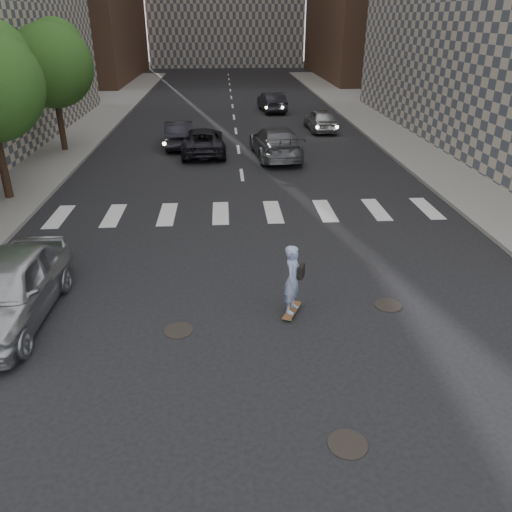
{
  "coord_description": "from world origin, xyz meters",
  "views": [
    {
      "loc": [
        -0.8,
        -8.77,
        6.71
      ],
      "look_at": [
        -0.08,
        2.46,
        1.3
      ],
      "focal_mm": 35.0,
      "sensor_mm": 36.0,
      "label": 1
    }
  ],
  "objects_px": {
    "traffic_car_b": "(276,142)",
    "tree_c": "(52,61)",
    "silver_sedan": "(8,289)",
    "traffic_car_c": "(203,141)",
    "traffic_car_a": "(179,133)",
    "traffic_car_d": "(321,120)",
    "traffic_car_e": "(272,102)",
    "skateboarder": "(293,279)"
  },
  "relations": [
    {
      "from": "traffic_car_b",
      "to": "traffic_car_d",
      "type": "xyz_separation_m",
      "value": [
        3.6,
        6.61,
        -0.09
      ]
    },
    {
      "from": "traffic_car_b",
      "to": "traffic_car_a",
      "type": "bearing_deg",
      "value": -32.95
    },
    {
      "from": "skateboarder",
      "to": "traffic_car_d",
      "type": "height_order",
      "value": "skateboarder"
    },
    {
      "from": "silver_sedan",
      "to": "skateboarder",
      "type": "bearing_deg",
      "value": -0.18
    },
    {
      "from": "skateboarder",
      "to": "traffic_car_c",
      "type": "distance_m",
      "value": 16.64
    },
    {
      "from": "silver_sedan",
      "to": "traffic_car_c",
      "type": "relative_size",
      "value": 0.99
    },
    {
      "from": "silver_sedan",
      "to": "traffic_car_b",
      "type": "distance_m",
      "value": 17.14
    },
    {
      "from": "traffic_car_b",
      "to": "tree_c",
      "type": "bearing_deg",
      "value": -14.46
    },
    {
      "from": "traffic_car_a",
      "to": "traffic_car_b",
      "type": "bearing_deg",
      "value": 146.53
    },
    {
      "from": "tree_c",
      "to": "silver_sedan",
      "type": "relative_size",
      "value": 1.36
    },
    {
      "from": "traffic_car_b",
      "to": "traffic_car_e",
      "type": "xyz_separation_m",
      "value": [
        1.11,
        14.08,
        -0.06
      ]
    },
    {
      "from": "silver_sedan",
      "to": "traffic_car_d",
      "type": "bearing_deg",
      "value": 63.62
    },
    {
      "from": "skateboarder",
      "to": "traffic_car_c",
      "type": "relative_size",
      "value": 0.38
    },
    {
      "from": "tree_c",
      "to": "traffic_car_a",
      "type": "xyz_separation_m",
      "value": [
        6.1,
        0.86,
        -3.92
      ]
    },
    {
      "from": "silver_sedan",
      "to": "traffic_car_c",
      "type": "height_order",
      "value": "silver_sedan"
    },
    {
      "from": "traffic_car_c",
      "to": "skateboarder",
      "type": "bearing_deg",
      "value": 96.07
    },
    {
      "from": "silver_sedan",
      "to": "traffic_car_b",
      "type": "height_order",
      "value": "silver_sedan"
    },
    {
      "from": "traffic_car_d",
      "to": "skateboarder",
      "type": "bearing_deg",
      "value": 76.23
    },
    {
      "from": "skateboarder",
      "to": "traffic_car_e",
      "type": "height_order",
      "value": "skateboarder"
    },
    {
      "from": "traffic_car_e",
      "to": "traffic_car_d",
      "type": "bearing_deg",
      "value": 101.66
    },
    {
      "from": "traffic_car_d",
      "to": "traffic_car_c",
      "type": "bearing_deg",
      "value": 35.22
    },
    {
      "from": "tree_c",
      "to": "traffic_car_b",
      "type": "height_order",
      "value": "tree_c"
    },
    {
      "from": "silver_sedan",
      "to": "traffic_car_a",
      "type": "relative_size",
      "value": 1.11
    },
    {
      "from": "traffic_car_b",
      "to": "traffic_car_c",
      "type": "bearing_deg",
      "value": -19.58
    },
    {
      "from": "silver_sedan",
      "to": "traffic_car_a",
      "type": "bearing_deg",
      "value": 83.0
    },
    {
      "from": "traffic_car_a",
      "to": "traffic_car_e",
      "type": "bearing_deg",
      "value": -124.65
    },
    {
      "from": "traffic_car_d",
      "to": "traffic_car_e",
      "type": "xyz_separation_m",
      "value": [
        -2.49,
        7.46,
        0.03
      ]
    },
    {
      "from": "traffic_car_d",
      "to": "traffic_car_e",
      "type": "bearing_deg",
      "value": -73.22
    },
    {
      "from": "traffic_car_b",
      "to": "silver_sedan",
      "type": "bearing_deg",
      "value": 57.62
    },
    {
      "from": "skateboarder",
      "to": "traffic_car_e",
      "type": "relative_size",
      "value": 0.42
    },
    {
      "from": "traffic_car_e",
      "to": "skateboarder",
      "type": "bearing_deg",
      "value": 78.89
    },
    {
      "from": "traffic_car_a",
      "to": "traffic_car_d",
      "type": "bearing_deg",
      "value": -162.02
    },
    {
      "from": "tree_c",
      "to": "silver_sedan",
      "type": "bearing_deg",
      "value": -78.84
    },
    {
      "from": "skateboarder",
      "to": "traffic_car_d",
      "type": "xyz_separation_m",
      "value": [
        4.71,
        22.0,
        -0.27
      ]
    },
    {
      "from": "skateboarder",
      "to": "traffic_car_d",
      "type": "relative_size",
      "value": 0.45
    },
    {
      "from": "skateboarder",
      "to": "traffic_car_b",
      "type": "relative_size",
      "value": 0.34
    },
    {
      "from": "traffic_car_d",
      "to": "traffic_car_e",
      "type": "height_order",
      "value": "traffic_car_e"
    },
    {
      "from": "traffic_car_b",
      "to": "traffic_car_e",
      "type": "distance_m",
      "value": 14.12
    },
    {
      "from": "skateboarder",
      "to": "silver_sedan",
      "type": "height_order",
      "value": "skateboarder"
    },
    {
      "from": "traffic_car_d",
      "to": "tree_c",
      "type": "bearing_deg",
      "value": 15.6
    },
    {
      "from": "silver_sedan",
      "to": "traffic_car_a",
      "type": "xyz_separation_m",
      "value": [
        2.72,
        18.0,
        -0.11
      ]
    },
    {
      "from": "traffic_car_c",
      "to": "traffic_car_d",
      "type": "height_order",
      "value": "traffic_car_d"
    }
  ]
}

